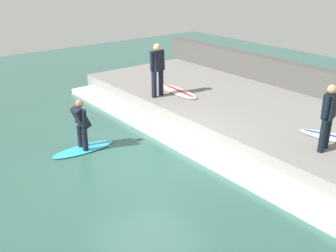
{
  "coord_description": "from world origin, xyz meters",
  "views": [
    {
      "loc": [
        -4.88,
        -7.1,
        4.44
      ],
      "look_at": [
        0.68,
        0.0,
        0.7
      ],
      "focal_mm": 42.0,
      "sensor_mm": 36.0,
      "label": 1
    }
  ],
  "objects_px": {
    "surfer_riding": "(81,122)",
    "surfer_waiting_far": "(157,67)",
    "surfer_waiting_near": "(328,114)",
    "surfboard_riding": "(84,149)",
    "surfboard_waiting_far": "(178,91)",
    "surfboard_waiting_near": "(336,138)"
  },
  "relations": [
    {
      "from": "surfer_riding",
      "to": "surfer_waiting_far",
      "type": "relative_size",
      "value": 0.78
    },
    {
      "from": "surfer_waiting_far",
      "to": "surfer_waiting_near",
      "type": "bearing_deg",
      "value": -83.34
    },
    {
      "from": "surfboard_riding",
      "to": "surfer_riding",
      "type": "height_order",
      "value": "surfer_riding"
    },
    {
      "from": "surfer_waiting_near",
      "to": "surfboard_riding",
      "type": "bearing_deg",
      "value": 132.02
    },
    {
      "from": "surfer_waiting_far",
      "to": "surfer_riding",
      "type": "bearing_deg",
      "value": -160.34
    },
    {
      "from": "surfer_riding",
      "to": "surfboard_waiting_far",
      "type": "xyz_separation_m",
      "value": [
        4.04,
        1.09,
        -0.25
      ]
    },
    {
      "from": "surfer_waiting_near",
      "to": "surfboard_waiting_far",
      "type": "relative_size",
      "value": 0.78
    },
    {
      "from": "surfboard_waiting_near",
      "to": "surfboard_waiting_far",
      "type": "relative_size",
      "value": 0.93
    },
    {
      "from": "surfboard_waiting_near",
      "to": "surfer_waiting_far",
      "type": "distance_m",
      "value": 5.6
    },
    {
      "from": "surfer_waiting_near",
      "to": "surfboard_waiting_far",
      "type": "distance_m",
      "value": 5.46
    },
    {
      "from": "surfboard_riding",
      "to": "surfer_waiting_near",
      "type": "distance_m",
      "value": 5.95
    },
    {
      "from": "surfboard_riding",
      "to": "surfer_waiting_far",
      "type": "distance_m",
      "value": 3.72
    },
    {
      "from": "surfer_riding",
      "to": "surfer_waiting_near",
      "type": "xyz_separation_m",
      "value": [
        3.88,
        -4.3,
        0.58
      ]
    },
    {
      "from": "surfboard_riding",
      "to": "surfer_waiting_far",
      "type": "xyz_separation_m",
      "value": [
        3.24,
        1.16,
        1.42
      ]
    },
    {
      "from": "surfboard_waiting_far",
      "to": "surfer_waiting_near",
      "type": "bearing_deg",
      "value": -91.7
    },
    {
      "from": "surfboard_riding",
      "to": "surfboard_waiting_near",
      "type": "xyz_separation_m",
      "value": [
        4.67,
        -4.18,
        0.5
      ]
    },
    {
      "from": "surfer_waiting_near",
      "to": "surfer_riding",
      "type": "bearing_deg",
      "value": 132.02
    },
    {
      "from": "surfboard_waiting_near",
      "to": "surfer_waiting_near",
      "type": "bearing_deg",
      "value": -171.0
    },
    {
      "from": "surfer_waiting_near",
      "to": "surfboard_waiting_near",
      "type": "height_order",
      "value": "surfer_waiting_near"
    },
    {
      "from": "surfer_waiting_near",
      "to": "surfer_waiting_far",
      "type": "relative_size",
      "value": 0.92
    },
    {
      "from": "surfer_waiting_far",
      "to": "surfboard_waiting_far",
      "type": "distance_m",
      "value": 1.22
    },
    {
      "from": "surfboard_waiting_near",
      "to": "surfer_waiting_far",
      "type": "bearing_deg",
      "value": 104.98
    }
  ]
}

